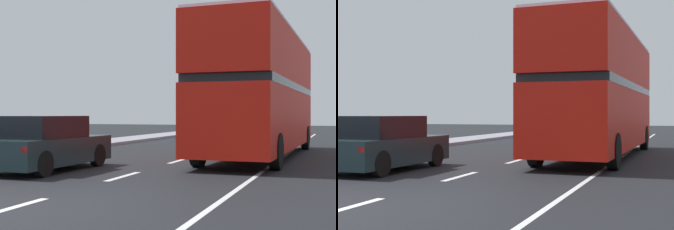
% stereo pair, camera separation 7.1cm
% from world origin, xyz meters
% --- Properties ---
extents(ground_plane, '(75.83, 120.00, 0.10)m').
position_xyz_m(ground_plane, '(0.00, 0.00, -0.05)').
color(ground_plane, black).
extents(lane_paint_markings, '(3.15, 46.00, 0.01)m').
position_xyz_m(lane_paint_markings, '(1.89, 8.68, 0.00)').
color(lane_paint_markings, silver).
rests_on(lane_paint_markings, ground).
extents(double_decker_bus_red, '(2.69, 11.29, 4.32)m').
position_xyz_m(double_decker_bus_red, '(2.29, 10.61, 2.32)').
color(double_decker_bus_red, red).
rests_on(double_decker_bus_red, ground).
extents(hatchback_car_near, '(1.93, 4.12, 1.46)m').
position_xyz_m(hatchback_car_near, '(-2.54, 4.40, 0.70)').
color(hatchback_car_near, '#192A2E').
rests_on(hatchback_car_near, ground).
extents(sedan_car_ahead, '(1.97, 4.48, 1.40)m').
position_xyz_m(sedan_car_ahead, '(-2.30, 24.06, 0.67)').
color(sedan_car_ahead, gray).
rests_on(sedan_car_ahead, ground).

